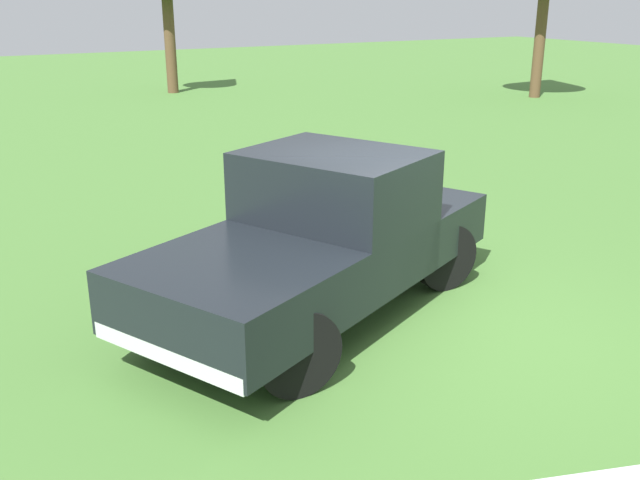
# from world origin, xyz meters

# --- Properties ---
(ground_plane) EXTENTS (80.00, 80.00, 0.00)m
(ground_plane) POSITION_xyz_m (0.00, 0.00, 0.00)
(ground_plane) COLOR #477533
(pickup_truck) EXTENTS (5.08, 3.75, 1.84)m
(pickup_truck) POSITION_xyz_m (0.79, -0.79, 0.96)
(pickup_truck) COLOR black
(pickup_truck) RESTS_ON ground_plane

